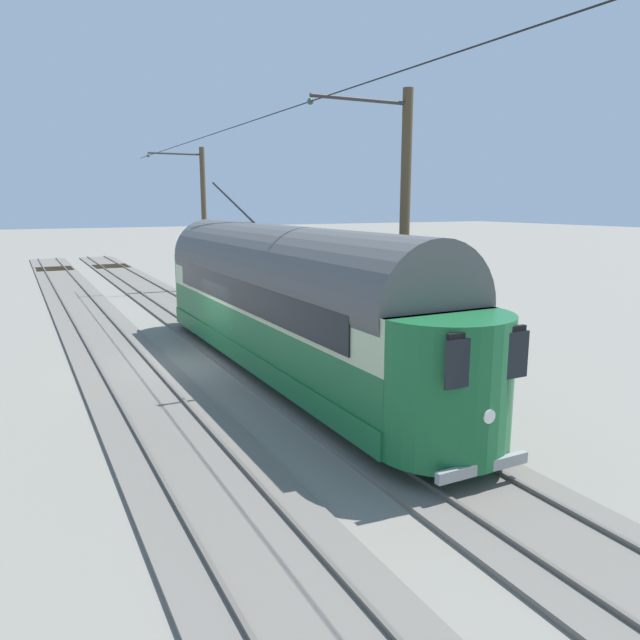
% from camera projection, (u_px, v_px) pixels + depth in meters
% --- Properties ---
extents(ground_plane, '(220.00, 220.00, 0.00)m').
position_uv_depth(ground_plane, '(195.00, 364.00, 18.50)').
color(ground_plane, gray).
extents(track_streetcar_siding, '(2.80, 80.00, 0.18)m').
position_uv_depth(track_streetcar_siding, '(252.00, 353.00, 19.67)').
color(track_streetcar_siding, '#666059').
rests_on(track_streetcar_siding, ground).
extents(track_adjacent_siding, '(2.80, 80.00, 0.18)m').
position_uv_depth(track_adjacent_siding, '(125.00, 368.00, 17.86)').
color(track_adjacent_siding, '#666059').
rests_on(track_adjacent_siding, ground).
extents(vintage_streetcar, '(2.65, 16.81, 5.47)m').
position_uv_depth(vintage_streetcar, '(283.00, 298.00, 17.00)').
color(vintage_streetcar, '#196033').
rests_on(vintage_streetcar, ground).
extents(catenary_pole_foreground, '(3.08, 0.28, 7.87)m').
position_uv_depth(catenary_pole_foreground, '(203.00, 218.00, 32.94)').
color(catenary_pole_foreground, '#4C3D28').
rests_on(catenary_pole_foreground, ground).
extents(catenary_pole_mid_near, '(3.08, 0.28, 7.87)m').
position_uv_depth(catenary_pole_mid_near, '(402.00, 233.00, 16.33)').
color(catenary_pole_mid_near, '#4C3D28').
rests_on(catenary_pole_mid_near, ground).
extents(overhead_wire_run, '(2.88, 42.06, 0.18)m').
position_uv_depth(overhead_wire_run, '(299.00, 106.00, 15.18)').
color(overhead_wire_run, black).
rests_on(overhead_wire_run, ground).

